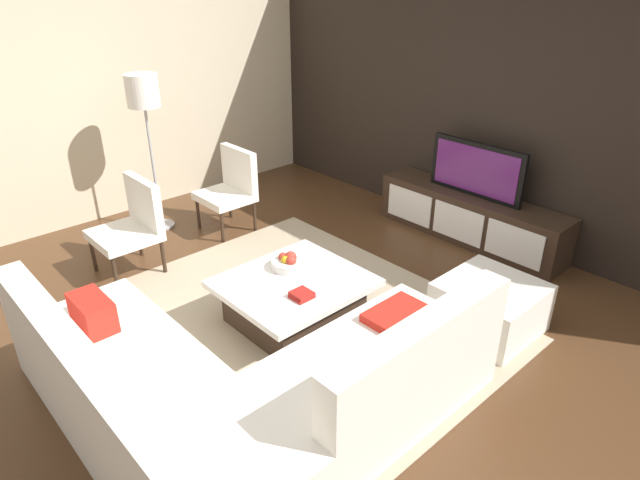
{
  "coord_description": "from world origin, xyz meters",
  "views": [
    {
      "loc": [
        2.74,
        -2.23,
        2.58
      ],
      "look_at": [
        -0.22,
        0.49,
        0.55
      ],
      "focal_mm": 30.64,
      "sensor_mm": 36.0,
      "label": 1
    }
  ],
  "objects_px": {
    "media_console": "(470,217)",
    "ottoman": "(489,307)",
    "sectional_couch": "(238,388)",
    "coffee_table": "(294,300)",
    "accent_chair_far": "(231,185)",
    "television": "(476,170)",
    "accent_chair_near": "(133,222)",
    "fruit_bowl": "(289,262)",
    "floor_lamp": "(144,100)",
    "book_stack": "(302,295)"
  },
  "relations": [
    {
      "from": "sectional_couch",
      "to": "book_stack",
      "type": "distance_m",
      "value": 0.94
    },
    {
      "from": "sectional_couch",
      "to": "accent_chair_far",
      "type": "height_order",
      "value": "accent_chair_far"
    },
    {
      "from": "television",
      "to": "accent_chair_near",
      "type": "bearing_deg",
      "value": -121.89
    },
    {
      "from": "television",
      "to": "fruit_bowl",
      "type": "relative_size",
      "value": 3.67
    },
    {
      "from": "sectional_couch",
      "to": "coffee_table",
      "type": "height_order",
      "value": "sectional_couch"
    },
    {
      "from": "accent_chair_near",
      "to": "fruit_bowl",
      "type": "bearing_deg",
      "value": 22.94
    },
    {
      "from": "ottoman",
      "to": "fruit_bowl",
      "type": "distance_m",
      "value": 1.62
    },
    {
      "from": "media_console",
      "to": "accent_chair_far",
      "type": "relative_size",
      "value": 2.34
    },
    {
      "from": "media_console",
      "to": "ottoman",
      "type": "bearing_deg",
      "value": -50.86
    },
    {
      "from": "coffee_table",
      "to": "accent_chair_near",
      "type": "xyz_separation_m",
      "value": [
        -1.66,
        -0.52,
        0.29
      ]
    },
    {
      "from": "accent_chair_far",
      "to": "media_console",
      "type": "bearing_deg",
      "value": 44.42
    },
    {
      "from": "floor_lamp",
      "to": "fruit_bowl",
      "type": "height_order",
      "value": "floor_lamp"
    },
    {
      "from": "accent_chair_far",
      "to": "book_stack",
      "type": "distance_m",
      "value": 2.2
    },
    {
      "from": "coffee_table",
      "to": "ottoman",
      "type": "bearing_deg",
      "value": 43.77
    },
    {
      "from": "coffee_table",
      "to": "accent_chair_far",
      "type": "relative_size",
      "value": 1.24
    },
    {
      "from": "television",
      "to": "coffee_table",
      "type": "relative_size",
      "value": 0.95
    },
    {
      "from": "television",
      "to": "accent_chair_far",
      "type": "height_order",
      "value": "television"
    },
    {
      "from": "floor_lamp",
      "to": "book_stack",
      "type": "xyz_separation_m",
      "value": [
        2.6,
        -0.19,
        -0.98
      ]
    },
    {
      "from": "television",
      "to": "accent_chair_far",
      "type": "xyz_separation_m",
      "value": [
        -1.92,
        -1.63,
        -0.28
      ]
    },
    {
      "from": "media_console",
      "to": "coffee_table",
      "type": "xyz_separation_m",
      "value": [
        -0.1,
        -2.3,
        -0.05
      ]
    },
    {
      "from": "media_console",
      "to": "accent_chair_far",
      "type": "xyz_separation_m",
      "value": [
        -1.92,
        -1.63,
        0.24
      ]
    },
    {
      "from": "coffee_table",
      "to": "fruit_bowl",
      "type": "height_order",
      "value": "fruit_bowl"
    },
    {
      "from": "sectional_couch",
      "to": "ottoman",
      "type": "xyz_separation_m",
      "value": [
        0.49,
        2.02,
        -0.08
      ]
    },
    {
      "from": "sectional_couch",
      "to": "fruit_bowl",
      "type": "distance_m",
      "value": 1.33
    },
    {
      "from": "floor_lamp",
      "to": "accent_chair_far",
      "type": "bearing_deg",
      "value": 47.08
    },
    {
      "from": "accent_chair_near",
      "to": "fruit_bowl",
      "type": "xyz_separation_m",
      "value": [
        1.48,
        0.62,
        -0.06
      ]
    },
    {
      "from": "ottoman",
      "to": "accent_chair_far",
      "type": "bearing_deg",
      "value": -172.39
    },
    {
      "from": "coffee_table",
      "to": "accent_chair_far",
      "type": "height_order",
      "value": "accent_chair_far"
    },
    {
      "from": "ottoman",
      "to": "book_stack",
      "type": "bearing_deg",
      "value": -126.74
    },
    {
      "from": "fruit_bowl",
      "to": "book_stack",
      "type": "bearing_deg",
      "value": -27.66
    },
    {
      "from": "accent_chair_far",
      "to": "fruit_bowl",
      "type": "bearing_deg",
      "value": -14.95
    },
    {
      "from": "sectional_couch",
      "to": "accent_chair_near",
      "type": "distance_m",
      "value": 2.32
    },
    {
      "from": "television",
      "to": "coffee_table",
      "type": "xyz_separation_m",
      "value": [
        -0.1,
        -2.3,
        -0.57
      ]
    },
    {
      "from": "coffee_table",
      "to": "ottoman",
      "type": "height_order",
      "value": "ottoman"
    },
    {
      "from": "media_console",
      "to": "accent_chair_near",
      "type": "relative_size",
      "value": 2.34
    },
    {
      "from": "fruit_bowl",
      "to": "ottoman",
      "type": "bearing_deg",
      "value": 36.78
    },
    {
      "from": "media_console",
      "to": "coffee_table",
      "type": "distance_m",
      "value": 2.3
    },
    {
      "from": "ottoman",
      "to": "accent_chair_near",
      "type": "bearing_deg",
      "value": -150.16
    },
    {
      "from": "sectional_couch",
      "to": "book_stack",
      "type": "xyz_separation_m",
      "value": [
        -0.38,
        0.85,
        0.12
      ]
    },
    {
      "from": "floor_lamp",
      "to": "ottoman",
      "type": "height_order",
      "value": "floor_lamp"
    },
    {
      "from": "coffee_table",
      "to": "accent_chair_near",
      "type": "relative_size",
      "value": 1.24
    },
    {
      "from": "coffee_table",
      "to": "ottoman",
      "type": "xyz_separation_m",
      "value": [
        1.11,
        1.06,
        -0.0
      ]
    },
    {
      "from": "ottoman",
      "to": "fruit_bowl",
      "type": "xyz_separation_m",
      "value": [
        -1.29,
        -0.96,
        0.23
      ]
    },
    {
      "from": "sectional_couch",
      "to": "ottoman",
      "type": "height_order",
      "value": "sectional_couch"
    },
    {
      "from": "coffee_table",
      "to": "accent_chair_far",
      "type": "bearing_deg",
      "value": 159.86
    },
    {
      "from": "sectional_couch",
      "to": "coffee_table",
      "type": "bearing_deg",
      "value": 122.48
    },
    {
      "from": "television",
      "to": "ottoman",
      "type": "distance_m",
      "value": 1.69
    },
    {
      "from": "book_stack",
      "to": "accent_chair_near",
      "type": "bearing_deg",
      "value": -167.74
    },
    {
      "from": "fruit_bowl",
      "to": "book_stack",
      "type": "height_order",
      "value": "fruit_bowl"
    },
    {
      "from": "television",
      "to": "floor_lamp",
      "type": "relative_size",
      "value": 0.63
    }
  ]
}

